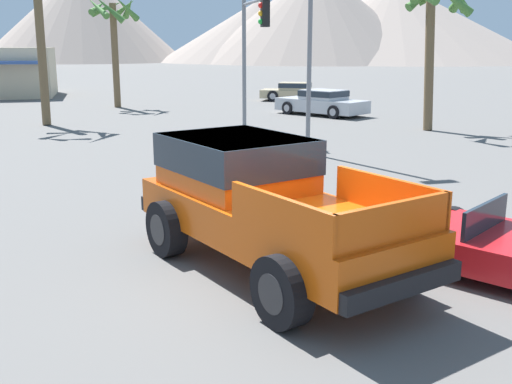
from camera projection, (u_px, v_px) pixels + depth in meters
name	position (u px, v px, depth m)	size (l,w,h in m)	color
ground_plane	(279.00, 271.00, 8.95)	(320.00, 320.00, 0.00)	#5B5956
orange_pickup_truck	(258.00, 195.00, 9.02)	(3.55, 5.53, 1.91)	#CC4C0C
parked_car_silver	(322.00, 102.00, 29.21)	(3.95, 4.78, 1.23)	#B7BABF
parked_car_tan	(296.00, 91.00, 36.87)	(4.68, 3.52, 1.12)	tan
traffic_light_main	(253.00, 37.00, 22.49)	(0.38, 3.72, 5.13)	slate
palm_tree_tall	(114.00, 23.00, 32.01)	(2.84, 2.76, 5.92)	brown
palm_tree_short	(435.00, 14.00, 22.95)	(2.88, 2.67, 5.90)	brown
distant_mountain_range	(186.00, 19.00, 119.92)	(179.95, 80.49, 20.08)	gray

